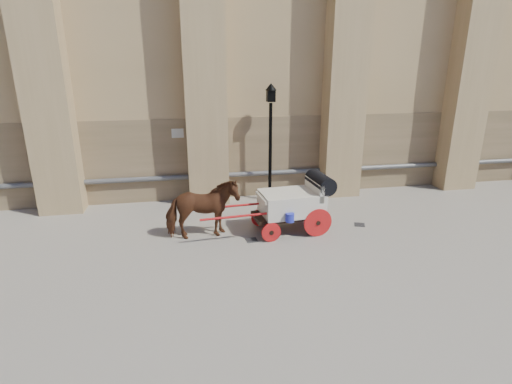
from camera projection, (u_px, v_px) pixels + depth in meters
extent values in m
plane|color=slate|center=(253.00, 240.00, 11.53)|extent=(90.00, 90.00, 0.00)
cube|color=#927656|center=(285.00, 155.00, 15.28)|extent=(44.00, 0.35, 3.00)
cylinder|color=#59595B|center=(287.00, 172.00, 15.22)|extent=(42.00, 0.18, 0.18)
cube|color=beige|center=(178.00, 133.00, 14.10)|extent=(0.42, 0.04, 0.32)
imported|color=brown|center=(202.00, 210.00, 11.45)|extent=(2.13, 1.10, 1.74)
cube|color=black|center=(288.00, 215.00, 12.02)|extent=(2.16, 1.11, 0.11)
cube|color=beige|center=(291.00, 203.00, 11.92)|extent=(1.90, 1.33, 0.67)
cube|color=beige|center=(314.00, 189.00, 11.98)|extent=(0.23, 1.20, 0.52)
cube|color=beige|center=(266.00, 197.00, 11.65)|extent=(0.41, 1.07, 0.10)
cylinder|color=black|center=(320.00, 182.00, 11.96)|extent=(0.62, 1.23, 0.53)
cylinder|color=red|center=(318.00, 223.00, 11.68)|extent=(0.86, 0.12, 0.86)
cylinder|color=red|center=(303.00, 209.00, 12.76)|extent=(0.86, 0.12, 0.86)
cylinder|color=red|center=(271.00, 232.00, 11.37)|extent=(0.57, 0.10, 0.57)
cylinder|color=red|center=(260.00, 217.00, 12.46)|extent=(0.57, 0.10, 0.57)
cylinder|color=red|center=(240.00, 216.00, 11.15)|extent=(2.28, 0.24, 0.07)
cylinder|color=red|center=(234.00, 206.00, 11.93)|extent=(2.28, 0.24, 0.07)
cylinder|color=#222CBA|center=(290.00, 218.00, 11.30)|extent=(0.25, 0.25, 0.25)
cylinder|color=black|center=(270.00, 153.00, 14.31)|extent=(0.12, 0.12, 3.56)
cone|color=black|center=(270.00, 195.00, 14.81)|extent=(0.36, 0.36, 0.36)
cube|color=black|center=(271.00, 96.00, 13.68)|extent=(0.28, 0.28, 0.41)
cone|color=black|center=(271.00, 87.00, 13.58)|extent=(0.40, 0.40, 0.24)
cube|color=black|center=(252.00, 240.00, 11.53)|extent=(0.34, 0.34, 0.01)
cube|color=black|center=(360.00, 225.00, 12.61)|extent=(0.41, 0.41, 0.01)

